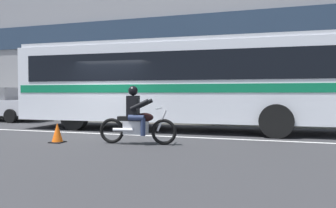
# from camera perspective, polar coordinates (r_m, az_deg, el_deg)

# --- Properties ---
(ground_plane) EXTENTS (60.00, 60.00, 0.00)m
(ground_plane) POSITION_cam_1_polar(r_m,az_deg,el_deg) (11.90, -9.76, -4.75)
(ground_plane) COLOR #2B2B2D
(sidewalk_curb) EXTENTS (28.00, 3.80, 0.15)m
(sidewalk_curb) POSITION_cam_1_polar(r_m,az_deg,el_deg) (16.57, -1.63, -2.60)
(sidewalk_curb) COLOR gray
(sidewalk_curb) RESTS_ON ground_plane
(lane_center_stripe) EXTENTS (26.60, 0.14, 0.01)m
(lane_center_stripe) POSITION_cam_1_polar(r_m,az_deg,el_deg) (11.37, -11.16, -5.05)
(lane_center_stripe) COLOR silver
(lane_center_stripe) RESTS_ON ground_plane
(transit_bus) EXTENTS (12.17, 3.00, 3.22)m
(transit_bus) POSITION_cam_1_polar(r_m,az_deg,el_deg) (12.13, 2.24, 4.31)
(transit_bus) COLOR silver
(transit_bus) RESTS_ON ground_plane
(motorcycle_with_rider) EXTENTS (2.14, 0.66, 1.56)m
(motorcycle_with_rider) POSITION_cam_1_polar(r_m,az_deg,el_deg) (8.90, -5.40, -2.73)
(motorcycle_with_rider) COLOR black
(motorcycle_with_rider) RESTS_ON ground_plane
(traffic_cone) EXTENTS (0.36, 0.36, 0.55)m
(traffic_cone) POSITION_cam_1_polar(r_m,az_deg,el_deg) (9.67, -18.57, -4.82)
(traffic_cone) COLOR #EA590F
(traffic_cone) RESTS_ON ground_plane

